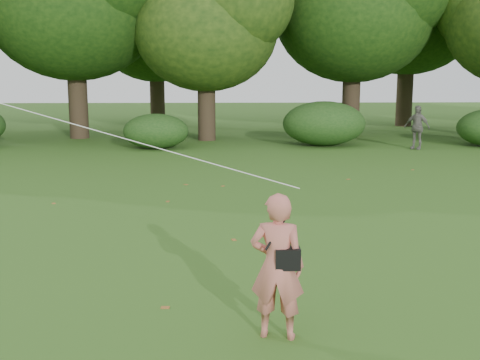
{
  "coord_description": "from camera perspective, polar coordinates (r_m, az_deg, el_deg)",
  "views": [
    {
      "loc": [
        -1.32,
        -7.36,
        3.25
      ],
      "look_at": [
        -1.04,
        2.0,
        1.5
      ],
      "focal_mm": 45.0,
      "sensor_mm": 36.0,
      "label": 1
    }
  ],
  "objects": [
    {
      "name": "ground",
      "position": [
        8.15,
        7.94,
        -13.01
      ],
      "size": [
        100.0,
        100.0,
        0.0
      ],
      "primitive_type": "plane",
      "color": "#265114",
      "rests_on": "ground"
    },
    {
      "name": "man_kite_flyer",
      "position": [
        7.31,
        3.54,
        -8.16
      ],
      "size": [
        0.73,
        0.56,
        1.8
      ],
      "primitive_type": "imported",
      "rotation": [
        0.0,
        0.0,
        2.93
      ],
      "color": "#CB6C5F",
      "rests_on": "ground"
    },
    {
      "name": "bystander_right",
      "position": [
        25.36,
        16.42,
        4.81
      ],
      "size": [
        1.08,
        0.99,
        1.77
      ],
      "primitive_type": "imported",
      "rotation": [
        0.0,
        0.0,
        -0.68
      ],
      "color": "slate",
      "rests_on": "ground"
    },
    {
      "name": "crossbody_bag",
      "position": [
        7.26,
        4.5,
        -7.33
      ],
      "size": [
        0.43,
        0.2,
        0.71
      ],
      "color": "black",
      "rests_on": "ground"
    },
    {
      "name": "tree_line",
      "position": [
        30.48,
        4.03,
        14.99
      ],
      "size": [
        54.7,
        15.3,
        9.48
      ],
      "color": "#3A2D1E",
      "rests_on": "ground"
    },
    {
      "name": "shrub_band",
      "position": [
        25.08,
        -0.37,
        5.11
      ],
      "size": [
        39.15,
        3.22,
        1.88
      ],
      "color": "#264919",
      "rests_on": "ground"
    },
    {
      "name": "fallen_leaves",
      "position": [
        13.65,
        -1.87,
        -3.17
      ],
      "size": [
        10.79,
        14.52,
        0.01
      ],
      "color": "#975D29",
      "rests_on": "ground"
    }
  ]
}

